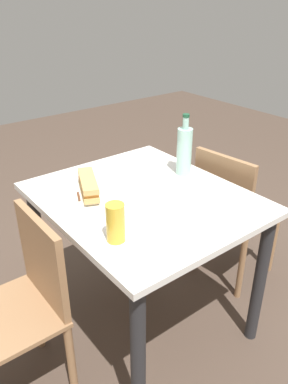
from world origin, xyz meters
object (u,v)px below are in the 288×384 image
object	(u,v)px
dining_table	(144,219)
chair_near	(230,209)
baguette_sandwich_near	(88,185)
beer_glass	(115,223)
knife_near	(78,193)
water_bottle	(184,150)
chair_far	(24,301)
plate_near	(89,193)

from	to	relation	value
dining_table	chair_near	world-z (taller)	chair_near
baguette_sandwich_near	beer_glass	distance (m)	0.41
baguette_sandwich_near	knife_near	xyz separation A→B (m)	(0.01, 0.05, -0.03)
baguette_sandwich_near	chair_near	bearing A→B (deg)	-103.01
baguette_sandwich_near	water_bottle	world-z (taller)	water_bottle
chair_near	water_bottle	distance (m)	0.53
beer_glass	chair_far	bearing A→B (deg)	55.75
beer_glass	plate_near	bearing A→B (deg)	-15.84
dining_table	water_bottle	world-z (taller)	water_bottle
dining_table	chair_near	bearing A→B (deg)	-91.47
dining_table	beer_glass	bearing A→B (deg)	125.63
water_bottle	beer_glass	xyz separation A→B (m)	(-0.29, 0.62, -0.05)
knife_near	beer_glass	size ratio (longest dim) A/B	1.08
chair_near	knife_near	xyz separation A→B (m)	(0.20, 0.88, 0.31)
dining_table	chair_near	distance (m)	0.65
plate_near	water_bottle	world-z (taller)	water_bottle
plate_near	knife_near	distance (m)	0.05
water_bottle	beer_glass	world-z (taller)	water_bottle
dining_table	baguette_sandwich_near	size ratio (longest dim) A/B	3.79
chair_far	chair_near	bearing A→B (deg)	-90.74
chair_far	knife_near	size ratio (longest dim) A/B	5.05
dining_table	plate_near	world-z (taller)	plate_near
chair_far	knife_near	distance (m)	0.52
knife_near	chair_near	bearing A→B (deg)	-102.89
plate_near	water_bottle	distance (m)	0.54
baguette_sandwich_near	knife_near	distance (m)	0.06
knife_near	baguette_sandwich_near	bearing A→B (deg)	-101.02
chair_far	baguette_sandwich_near	bearing A→B (deg)	-68.15
dining_table	baguette_sandwich_near	distance (m)	0.32
chair_far	baguette_sandwich_near	distance (m)	0.58
water_bottle	knife_near	bearing A→B (deg)	78.69
knife_near	water_bottle	size ratio (longest dim) A/B	0.53
plate_near	water_bottle	bearing A→B (deg)	-101.34
chair_near	knife_near	world-z (taller)	chair_near
chair_far	plate_near	bearing A→B (deg)	-68.15
baguette_sandwich_near	beer_glass	bearing A→B (deg)	164.16
chair_near	chair_far	bearing A→B (deg)	89.26
chair_far	baguette_sandwich_near	world-z (taller)	baguette_sandwich_near
baguette_sandwich_near	knife_near	bearing A→B (deg)	78.98
baguette_sandwich_near	beer_glass	world-z (taller)	beer_glass
plate_near	baguette_sandwich_near	bearing A→B (deg)	0.00
dining_table	plate_near	distance (m)	0.29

